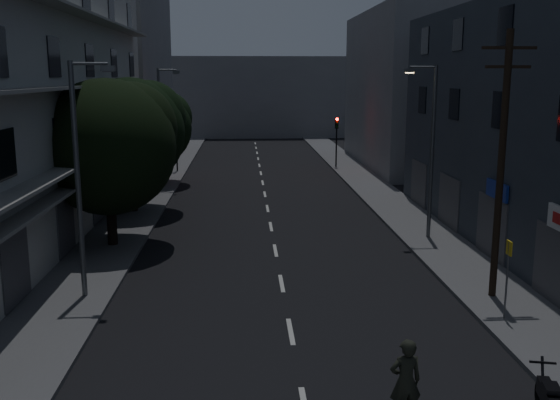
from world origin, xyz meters
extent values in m
plane|color=black|center=(0.00, 25.00, 0.00)|extent=(160.00, 160.00, 0.00)
cube|color=#565659|center=(-7.50, 25.00, 0.07)|extent=(3.00, 90.00, 0.15)
cube|color=#565659|center=(7.50, 25.00, 0.07)|extent=(3.00, 90.00, 0.15)
cube|color=beige|center=(0.00, 6.50, 0.01)|extent=(0.15, 2.00, 0.01)
cube|color=beige|center=(0.00, 11.00, 0.01)|extent=(0.15, 2.00, 0.01)
cube|color=beige|center=(0.00, 15.50, 0.01)|extent=(0.15, 2.00, 0.01)
cube|color=beige|center=(0.00, 20.00, 0.01)|extent=(0.15, 2.00, 0.01)
cube|color=beige|center=(0.00, 24.50, 0.01)|extent=(0.15, 2.00, 0.01)
cube|color=beige|center=(0.00, 29.00, 0.01)|extent=(0.15, 2.00, 0.01)
cube|color=beige|center=(0.00, 33.50, 0.01)|extent=(0.15, 2.00, 0.01)
cube|color=beige|center=(0.00, 38.00, 0.01)|extent=(0.15, 2.00, 0.01)
cube|color=beige|center=(0.00, 42.50, 0.01)|extent=(0.15, 2.00, 0.01)
cube|color=beige|center=(0.00, 47.00, 0.01)|extent=(0.15, 2.00, 0.01)
cube|color=beige|center=(0.00, 51.50, 0.01)|extent=(0.15, 2.00, 0.01)
cube|color=beige|center=(0.00, 56.00, 0.01)|extent=(0.15, 2.00, 0.01)
cube|color=beige|center=(0.00, 60.50, 0.01)|extent=(0.15, 2.00, 0.01)
cube|color=#AEAEA9|center=(-12.00, 18.00, 7.00)|extent=(6.00, 36.00, 14.00)
cube|color=black|center=(-8.98, 9.00, 2.00)|extent=(0.06, 1.60, 1.60)
cube|color=black|center=(-8.98, 15.00, 2.00)|extent=(0.06, 1.60, 1.60)
cube|color=black|center=(-8.98, 21.00, 2.00)|extent=(0.06, 1.60, 1.60)
cube|color=black|center=(-8.98, 27.00, 2.00)|extent=(0.06, 1.60, 1.60)
cube|color=black|center=(-8.98, 33.00, 2.00)|extent=(0.06, 1.60, 1.60)
cube|color=black|center=(-8.98, 9.00, 5.20)|extent=(0.06, 1.60, 1.60)
cube|color=black|center=(-8.98, 15.00, 5.20)|extent=(0.06, 1.60, 1.60)
cube|color=black|center=(-8.98, 21.00, 5.20)|extent=(0.06, 1.60, 1.60)
cube|color=black|center=(-8.98, 27.00, 5.20)|extent=(0.06, 1.60, 1.60)
cube|color=black|center=(-8.98, 33.00, 5.20)|extent=(0.06, 1.60, 1.60)
cube|color=black|center=(-8.98, 15.00, 8.40)|extent=(0.06, 1.60, 1.60)
cube|color=black|center=(-8.98, 21.00, 8.40)|extent=(0.06, 1.60, 1.60)
cube|color=black|center=(-8.98, 27.00, 8.40)|extent=(0.06, 1.60, 1.60)
cube|color=black|center=(-8.98, 33.00, 8.40)|extent=(0.06, 1.60, 1.60)
cube|color=black|center=(-8.98, 27.00, 11.60)|extent=(0.06, 1.60, 1.60)
cube|color=black|center=(-8.98, 33.00, 11.60)|extent=(0.06, 1.60, 1.60)
cube|color=gray|center=(-8.50, 18.00, 4.00)|extent=(1.00, 32.40, 0.12)
cube|color=gray|center=(-8.50, 18.00, 7.20)|extent=(1.00, 32.40, 0.12)
cube|color=gray|center=(-8.50, 18.00, 10.40)|extent=(1.00, 32.40, 0.12)
cube|color=gray|center=(-8.60, 18.00, 3.10)|extent=(0.80, 32.40, 0.12)
cube|color=#424247|center=(-8.97, 9.00, 1.40)|extent=(0.06, 2.40, 2.40)
cube|color=#424247|center=(-8.97, 15.00, 1.40)|extent=(0.06, 2.40, 2.40)
cube|color=#424247|center=(-8.97, 21.00, 1.40)|extent=(0.06, 2.40, 2.40)
cube|color=#424247|center=(-8.97, 27.00, 1.40)|extent=(0.06, 2.40, 2.40)
cube|color=#424247|center=(-8.97, 33.00, 1.40)|extent=(0.06, 2.40, 2.40)
cube|color=black|center=(8.98, 13.50, 6.30)|extent=(0.06, 1.40, 1.50)
cube|color=black|center=(8.98, 19.00, 6.30)|extent=(0.06, 1.40, 1.50)
cube|color=black|center=(8.98, 24.50, 6.30)|extent=(0.06, 1.40, 1.50)
cube|color=black|center=(8.98, 13.50, 9.60)|extent=(0.06, 1.40, 1.50)
cube|color=black|center=(8.98, 19.00, 9.60)|extent=(0.06, 1.40, 1.50)
cube|color=black|center=(8.98, 24.50, 9.60)|extent=(0.06, 1.40, 1.50)
cube|color=#424247|center=(8.97, 8.00, 1.40)|extent=(0.06, 3.00, 2.60)
cube|color=#424247|center=(8.97, 13.50, 1.40)|extent=(0.06, 3.00, 2.60)
cube|color=#424247|center=(8.97, 19.00, 1.40)|extent=(0.06, 3.00, 2.60)
cube|color=#424247|center=(8.97, 24.50, 1.40)|extent=(0.06, 3.00, 2.60)
cube|color=navy|center=(8.90, 13.00, 3.10)|extent=(0.12, 2.00, 0.70)
cube|color=slate|center=(-12.00, 48.00, 8.00)|extent=(6.00, 20.00, 16.00)
cube|color=slate|center=(12.00, 42.00, 6.50)|extent=(6.00, 20.00, 13.00)
cube|color=slate|center=(0.00, 70.00, 5.00)|extent=(24.00, 8.00, 10.00)
cylinder|color=black|center=(-7.35, 16.48, 2.16)|extent=(0.44, 0.44, 4.02)
sphere|color=black|center=(-7.35, 16.48, 4.57)|extent=(6.03, 6.03, 6.03)
sphere|color=black|center=(-6.45, 17.23, 5.33)|extent=(4.22, 4.22, 4.22)
sphere|color=black|center=(-8.11, 15.87, 5.02)|extent=(3.92, 3.92, 3.92)
cylinder|color=black|center=(-7.62, 23.67, 2.16)|extent=(0.44, 0.44, 4.02)
sphere|color=black|center=(-7.62, 23.67, 4.57)|extent=(6.06, 6.06, 6.06)
sphere|color=black|center=(-6.72, 24.43, 5.33)|extent=(4.24, 4.24, 4.24)
sphere|color=black|center=(-8.38, 23.07, 5.03)|extent=(3.94, 3.94, 3.94)
cylinder|color=black|center=(-7.65, 32.92, 1.94)|extent=(0.44, 0.44, 3.57)
sphere|color=black|center=(-7.65, 32.92, 4.08)|extent=(5.34, 5.34, 5.34)
sphere|color=black|center=(-6.85, 33.59, 4.75)|extent=(3.74, 3.74, 3.74)
sphere|color=black|center=(-8.32, 32.39, 4.48)|extent=(3.47, 3.47, 3.47)
cylinder|color=black|center=(6.39, 40.29, 1.75)|extent=(0.12, 0.12, 3.20)
cube|color=black|center=(6.39, 40.29, 3.80)|extent=(0.28, 0.22, 0.90)
sphere|color=#FF0C05|center=(6.39, 40.14, 4.13)|extent=(0.22, 0.22, 0.22)
sphere|color=#3F330C|center=(6.39, 40.14, 3.83)|extent=(0.22, 0.22, 0.22)
sphere|color=black|center=(6.39, 40.14, 3.53)|extent=(0.22, 0.22, 0.22)
cylinder|color=black|center=(-6.69, 38.61, 1.75)|extent=(0.12, 0.12, 3.20)
cube|color=black|center=(-6.69, 38.61, 3.80)|extent=(0.28, 0.22, 0.90)
sphere|color=#FF0C05|center=(-6.69, 38.46, 4.13)|extent=(0.22, 0.22, 0.22)
sphere|color=#3F330C|center=(-6.69, 38.46, 3.83)|extent=(0.22, 0.22, 0.22)
sphere|color=black|center=(-6.69, 38.46, 3.53)|extent=(0.22, 0.22, 0.22)
cylinder|color=#5B5F63|center=(-6.95, 9.71, 4.15)|extent=(0.18, 0.18, 8.00)
cylinder|color=#5B5F63|center=(-6.35, 9.71, 8.05)|extent=(1.20, 0.10, 0.10)
cube|color=#5B5F63|center=(-5.75, 9.71, 7.90)|extent=(0.45, 0.25, 0.18)
cube|color=#4C4C4C|center=(-5.75, 9.71, 7.80)|extent=(0.35, 0.18, 0.04)
cylinder|color=#54575B|center=(7.36, 16.95, 4.15)|extent=(0.18, 0.18, 8.00)
cylinder|color=#54575B|center=(6.76, 16.95, 8.05)|extent=(1.20, 0.10, 0.10)
cube|color=#54575B|center=(6.16, 16.95, 7.90)|extent=(0.45, 0.25, 0.18)
cube|color=#FFD88C|center=(6.16, 16.95, 7.80)|extent=(0.35, 0.18, 0.04)
cylinder|color=#56585D|center=(-6.97, 31.20, 4.15)|extent=(0.18, 0.18, 8.00)
cylinder|color=#56585D|center=(-6.37, 31.20, 8.05)|extent=(1.20, 0.10, 0.10)
cube|color=#56585D|center=(-5.77, 31.20, 7.90)|extent=(0.45, 0.25, 0.18)
cube|color=#4C4C4C|center=(-5.77, 31.20, 7.80)|extent=(0.35, 0.18, 0.04)
cylinder|color=black|center=(7.23, 8.87, 4.65)|extent=(0.24, 0.24, 9.00)
cube|color=black|center=(7.23, 8.87, 8.55)|extent=(1.80, 0.10, 0.10)
cube|color=black|center=(7.23, 8.87, 7.95)|extent=(1.50, 0.10, 0.10)
cylinder|color=#595B60|center=(6.78, 6.77, 1.40)|extent=(0.06, 0.06, 2.50)
cube|color=yellow|center=(6.78, 6.77, 2.45)|extent=(0.05, 0.35, 0.45)
torus|color=black|center=(5.49, 1.67, 0.32)|extent=(0.28, 0.77, 0.77)
cube|color=black|center=(5.35, 1.04, 0.67)|extent=(0.53, 1.22, 0.38)
cube|color=black|center=(5.31, 0.88, 0.95)|extent=(0.42, 0.55, 0.11)
cylinder|color=black|center=(5.48, 1.62, 0.81)|extent=(0.17, 0.47, 0.91)
cube|color=black|center=(5.50, 1.73, 1.14)|extent=(0.59, 0.17, 0.04)
imported|color=black|center=(1.93, 0.45, 1.43)|extent=(0.73, 0.52, 1.88)
camera|label=1|loc=(-1.38, -11.31, 7.67)|focal=40.00mm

